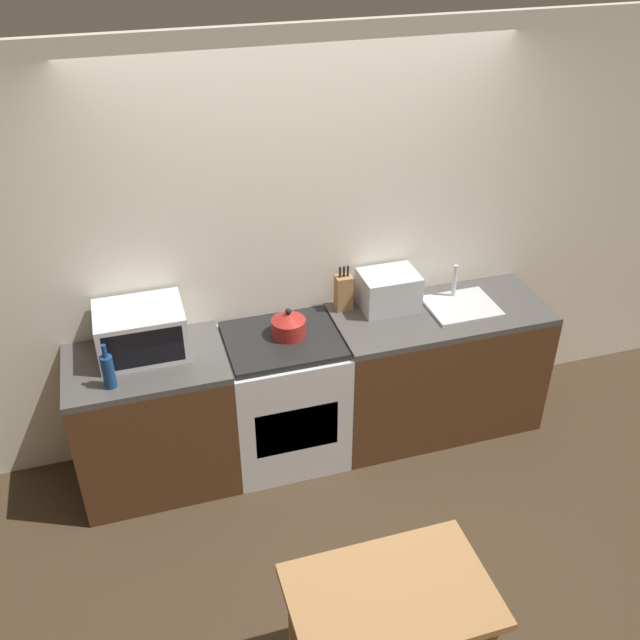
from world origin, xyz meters
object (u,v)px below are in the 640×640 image
object	(u,v)px
dining_table	(390,611)
toaster_oven	(389,291)
microwave	(141,331)
kettle	(289,324)
bottle	(108,371)
stove_range	(284,397)

from	to	relation	value
dining_table	toaster_oven	bearing A→B (deg)	69.23
microwave	toaster_oven	world-z (taller)	microwave
kettle	bottle	size ratio (longest dim) A/B	0.76
kettle	toaster_oven	bearing A→B (deg)	10.60
kettle	dining_table	bearing A→B (deg)	-90.83
bottle	dining_table	bearing A→B (deg)	-56.50
stove_range	dining_table	size ratio (longest dim) A/B	1.05
kettle	bottle	distance (m)	1.07
stove_range	microwave	distance (m)	1.00
bottle	toaster_oven	bearing A→B (deg)	10.84
kettle	dining_table	size ratio (longest dim) A/B	0.24
stove_range	dining_table	distance (m)	1.74
microwave	stove_range	bearing A→B (deg)	-6.95
stove_range	dining_table	xyz separation A→B (m)	(0.02, -1.73, 0.18)
kettle	dining_table	xyz separation A→B (m)	(-0.03, -1.75, -0.35)
bottle	toaster_oven	xyz separation A→B (m)	(1.74, 0.33, 0.01)
dining_table	stove_range	bearing A→B (deg)	90.70
microwave	dining_table	xyz separation A→B (m)	(0.82, -1.83, -0.42)
stove_range	bottle	world-z (taller)	bottle
stove_range	kettle	world-z (taller)	kettle
bottle	toaster_oven	size ratio (longest dim) A/B	0.76
stove_range	microwave	size ratio (longest dim) A/B	1.81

